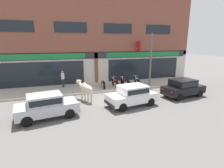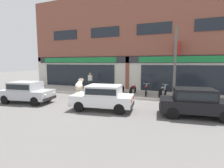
{
  "view_description": "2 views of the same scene",
  "coord_description": "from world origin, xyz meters",
  "px_view_note": "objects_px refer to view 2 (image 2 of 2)",
  "views": [
    {
      "loc": [
        -4.05,
        -12.3,
        4.44
      ],
      "look_at": [
        0.21,
        1.0,
        1.06
      ],
      "focal_mm": 28.0,
      "sensor_mm": 36.0,
      "label": 1
    },
    {
      "loc": [
        5.28,
        -10.47,
        2.75
      ],
      "look_at": [
        0.43,
        1.0,
        1.23
      ],
      "focal_mm": 28.0,
      "sensor_mm": 36.0,
      "label": 2
    }
  ],
  "objects_px": {
    "motorcycle_0": "(120,89)",
    "motorcycle_3": "(163,91)",
    "car_1": "(195,101)",
    "car_2": "(26,91)",
    "cow": "(79,86)",
    "utility_pole": "(175,64)",
    "car_0": "(103,96)",
    "pedestrian": "(90,79)",
    "motorcycle_1": "(133,90)",
    "motorcycle_2": "(146,90)"
  },
  "relations": [
    {
      "from": "car_1",
      "to": "pedestrian",
      "type": "height_order",
      "value": "pedestrian"
    },
    {
      "from": "utility_pole",
      "to": "motorcycle_2",
      "type": "bearing_deg",
      "value": 156.69
    },
    {
      "from": "cow",
      "to": "car_2",
      "type": "relative_size",
      "value": 0.53
    },
    {
      "from": "motorcycle_0",
      "to": "motorcycle_3",
      "type": "height_order",
      "value": "same"
    },
    {
      "from": "cow",
      "to": "motorcycle_3",
      "type": "xyz_separation_m",
      "value": [
        5.76,
        2.92,
        -0.46
      ]
    },
    {
      "from": "motorcycle_2",
      "to": "motorcycle_3",
      "type": "bearing_deg",
      "value": 1.48
    },
    {
      "from": "motorcycle_3",
      "to": "pedestrian",
      "type": "height_order",
      "value": "pedestrian"
    },
    {
      "from": "car_1",
      "to": "motorcycle_1",
      "type": "relative_size",
      "value": 2.08
    },
    {
      "from": "car_1",
      "to": "car_0",
      "type": "bearing_deg",
      "value": -172.52
    },
    {
      "from": "cow",
      "to": "motorcycle_3",
      "type": "bearing_deg",
      "value": 26.91
    },
    {
      "from": "cow",
      "to": "car_1",
      "type": "distance_m",
      "value": 7.97
    },
    {
      "from": "car_1",
      "to": "motorcycle_3",
      "type": "relative_size",
      "value": 2.09
    },
    {
      "from": "car_0",
      "to": "car_2",
      "type": "height_order",
      "value": "same"
    },
    {
      "from": "utility_pole",
      "to": "car_2",
      "type": "bearing_deg",
      "value": -155.19
    },
    {
      "from": "car_0",
      "to": "pedestrian",
      "type": "relative_size",
      "value": 2.36
    },
    {
      "from": "car_2",
      "to": "motorcycle_1",
      "type": "distance_m",
      "value": 8.02
    },
    {
      "from": "motorcycle_1",
      "to": "motorcycle_2",
      "type": "distance_m",
      "value": 1.1
    },
    {
      "from": "car_2",
      "to": "motorcycle_0",
      "type": "distance_m",
      "value": 7.2
    },
    {
      "from": "motorcycle_0",
      "to": "motorcycle_1",
      "type": "height_order",
      "value": "same"
    },
    {
      "from": "car_0",
      "to": "motorcycle_1",
      "type": "xyz_separation_m",
      "value": [
        0.4,
        4.84,
        -0.27
      ]
    },
    {
      "from": "motorcycle_0",
      "to": "motorcycle_1",
      "type": "bearing_deg",
      "value": -3.52
    },
    {
      "from": "cow",
      "to": "utility_pole",
      "type": "distance_m",
      "value": 7.12
    },
    {
      "from": "motorcycle_0",
      "to": "pedestrian",
      "type": "bearing_deg",
      "value": 160.18
    },
    {
      "from": "utility_pole",
      "to": "pedestrian",
      "type": "bearing_deg",
      "value": 164.37
    },
    {
      "from": "motorcycle_3",
      "to": "car_2",
      "type": "bearing_deg",
      "value": -148.07
    },
    {
      "from": "car_2",
      "to": "motorcycle_1",
      "type": "xyz_separation_m",
      "value": [
        6.1,
        5.21,
        -0.27
      ]
    },
    {
      "from": "car_1",
      "to": "motorcycle_1",
      "type": "distance_m",
      "value": 6.15
    },
    {
      "from": "car_2",
      "to": "utility_pole",
      "type": "bearing_deg",
      "value": 24.81
    },
    {
      "from": "pedestrian",
      "to": "motorcycle_1",
      "type": "bearing_deg",
      "value": -15.97
    },
    {
      "from": "car_0",
      "to": "car_2",
      "type": "relative_size",
      "value": 1.0
    },
    {
      "from": "motorcycle_1",
      "to": "motorcycle_3",
      "type": "xyz_separation_m",
      "value": [
        2.39,
        0.08,
        0.0
      ]
    },
    {
      "from": "cow",
      "to": "motorcycle_1",
      "type": "height_order",
      "value": "cow"
    },
    {
      "from": "motorcycle_1",
      "to": "motorcycle_2",
      "type": "relative_size",
      "value": 1.01
    },
    {
      "from": "car_0",
      "to": "car_1",
      "type": "bearing_deg",
      "value": 7.48
    },
    {
      "from": "pedestrian",
      "to": "utility_pole",
      "type": "relative_size",
      "value": 0.31
    },
    {
      "from": "motorcycle_2",
      "to": "utility_pole",
      "type": "relative_size",
      "value": 0.35
    },
    {
      "from": "car_0",
      "to": "motorcycle_0",
      "type": "bearing_deg",
      "value": 99.34
    },
    {
      "from": "motorcycle_1",
      "to": "motorcycle_2",
      "type": "bearing_deg",
      "value": 2.49
    },
    {
      "from": "car_0",
      "to": "motorcycle_3",
      "type": "relative_size",
      "value": 2.1
    },
    {
      "from": "motorcycle_0",
      "to": "utility_pole",
      "type": "distance_m",
      "value": 5.05
    },
    {
      "from": "cow",
      "to": "motorcycle_0",
      "type": "relative_size",
      "value": 1.11
    },
    {
      "from": "car_2",
      "to": "motorcycle_1",
      "type": "relative_size",
      "value": 2.09
    },
    {
      "from": "car_0",
      "to": "motorcycle_1",
      "type": "relative_size",
      "value": 2.09
    },
    {
      "from": "cow",
      "to": "car_1",
      "type": "bearing_deg",
      "value": -9.83
    },
    {
      "from": "cow",
      "to": "motorcycle_0",
      "type": "distance_m",
      "value": 3.66
    },
    {
      "from": "cow",
      "to": "motorcycle_0",
      "type": "height_order",
      "value": "cow"
    },
    {
      "from": "motorcycle_1",
      "to": "motorcycle_3",
      "type": "relative_size",
      "value": 1.01
    },
    {
      "from": "car_2",
      "to": "motorcycle_2",
      "type": "xyz_separation_m",
      "value": [
        7.2,
        5.25,
        -0.27
      ]
    },
    {
      "from": "car_1",
      "to": "motorcycle_0",
      "type": "relative_size",
      "value": 2.08
    },
    {
      "from": "car_1",
      "to": "car_2",
      "type": "relative_size",
      "value": 0.99
    }
  ]
}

